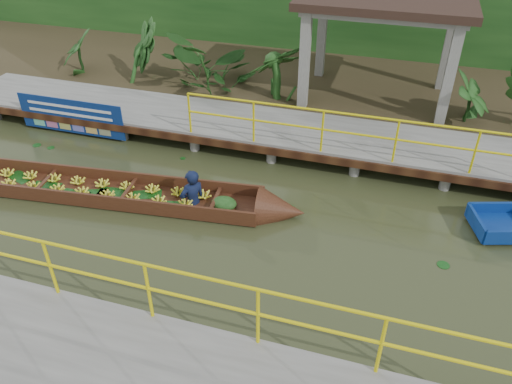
# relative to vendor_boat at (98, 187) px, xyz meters

# --- Properties ---
(ground) EXTENTS (80.00, 80.00, 0.00)m
(ground) POSITION_rel_vendor_boat_xyz_m (2.23, -0.22, -0.21)
(ground) COLOR #30371B
(ground) RESTS_ON ground
(land_strip) EXTENTS (30.00, 8.00, 0.45)m
(land_strip) POSITION_rel_vendor_boat_xyz_m (2.23, 7.28, 0.02)
(land_strip) COLOR #362E1B
(land_strip) RESTS_ON ground
(far_dock) EXTENTS (16.00, 2.06, 1.66)m
(far_dock) POSITION_rel_vendor_boat_xyz_m (2.25, 3.21, 0.27)
(far_dock) COLOR slate
(far_dock) RESTS_ON ground
(pavilion) EXTENTS (4.40, 3.00, 3.00)m
(pavilion) POSITION_rel_vendor_boat_xyz_m (5.23, 6.08, 2.61)
(pavilion) COLOR slate
(pavilion) RESTS_ON ground
(foliage_backdrop) EXTENTS (30.00, 0.80, 4.00)m
(foliage_backdrop) POSITION_rel_vendor_boat_xyz_m (2.23, 9.78, 1.79)
(foliage_backdrop) COLOR #184215
(foliage_backdrop) RESTS_ON ground
(vendor_boat) EXTENTS (9.62, 1.95, 1.99)m
(vendor_boat) POSITION_rel_vendor_boat_xyz_m (0.00, 0.00, 0.00)
(vendor_boat) COLOR #381B0F
(vendor_boat) RESTS_ON ground
(blue_banner) EXTENTS (3.03, 0.04, 0.95)m
(blue_banner) POSITION_rel_vendor_boat_xyz_m (-2.11, 2.26, 0.35)
(blue_banner) COLOR navy
(blue_banner) RESTS_ON ground
(tropical_plants) EXTENTS (14.17, 1.17, 1.47)m
(tropical_plants) POSITION_rel_vendor_boat_xyz_m (2.41, 5.08, 0.97)
(tropical_plants) COLOR #184215
(tropical_plants) RESTS_ON ground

